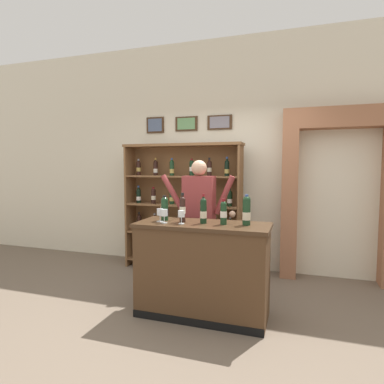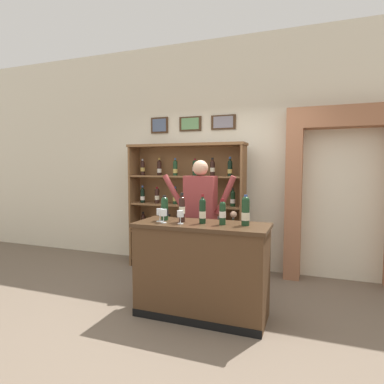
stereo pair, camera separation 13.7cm
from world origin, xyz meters
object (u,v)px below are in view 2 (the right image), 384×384
Objects in this scene: tasting_bottle_grappa at (223,212)px; wine_glass_right at (180,215)px; tasting_bottle_rosso at (182,208)px; wine_glass_spare at (160,213)px; tasting_bottle_brunello at (165,208)px; tasting_counter at (202,270)px; tasting_bottle_super_tuscan at (203,211)px; wine_glass_center at (164,213)px; wine_shelf at (186,205)px; tasting_bottle_prosecco at (246,211)px; shopkeeper at (200,211)px.

wine_glass_right is (-0.42, -0.11, -0.03)m from tasting_bottle_grappa.
tasting_bottle_rosso is 2.21× the size of wine_glass_spare.
wine_glass_spare is (-0.01, -0.10, -0.04)m from tasting_bottle_brunello.
tasting_bottle_brunello reaches higher than tasting_counter.
tasting_bottle_rosso is 1.02× the size of tasting_bottle_super_tuscan.
tasting_bottle_grappa reaches higher than wine_glass_center.
wine_glass_right is 0.27m from wine_glass_spare.
wine_shelf reaches higher than wine_glass_spare.
wine_glass_right is at bearing -76.02° from tasting_bottle_rosso.
tasting_bottle_brunello is 1.03× the size of tasting_bottle_grappa.
tasting_bottle_super_tuscan is (0.46, -0.05, 0.00)m from tasting_bottle_brunello.
tasting_counter is at bearing -62.77° from wine_shelf.
tasting_bottle_prosecco is at bearing 10.41° from wine_glass_center.
shopkeeper is at bearing 110.95° from tasting_bottle_super_tuscan.
wine_glass_center reaches higher than tasting_counter.
wine_shelf reaches higher than tasting_bottle_grappa.
tasting_bottle_super_tuscan is 2.11× the size of wine_glass_center.
tasting_bottle_rosso is 0.25m from wine_glass_spare.
tasting_bottle_rosso is at bearing 179.03° from tasting_counter.
wine_glass_spare is at bearing -165.60° from tasting_bottle_rosso.
tasting_bottle_prosecco is (0.91, -0.01, 0.02)m from tasting_bottle_brunello.
wine_shelf is 1.60m from wine_glass_center.
wine_shelf reaches higher than tasting_bottle_super_tuscan.
tasting_bottle_rosso is 1.01× the size of tasting_bottle_prosecco.
tasting_counter is at bearing -0.97° from tasting_bottle_rosso.
tasting_bottle_rosso is 0.45m from tasting_bottle_grappa.
wine_glass_center is at bearing -177.81° from wine_glass_right.
wine_shelf is at bearing 109.27° from wine_glass_right.
tasting_bottle_brunello is 1.94× the size of wine_glass_spare.
tasting_bottle_grappa is (0.96, -1.44, 0.12)m from wine_shelf.
wine_glass_right is 0.98× the size of wine_glass_spare.
tasting_bottle_brunello reaches higher than tasting_bottle_grappa.
tasting_bottle_super_tuscan is (0.25, -0.65, 0.10)m from shopkeeper.
tasting_bottle_brunello is at bearing 175.79° from tasting_bottle_grappa.
tasting_bottle_prosecco reaches higher than tasting_counter.
tasting_bottle_super_tuscan is at bearing -62.58° from wine_shelf.
wine_shelf is 6.13× the size of tasting_bottle_rosso.
wine_glass_right is at bearing -31.82° from tasting_bottle_brunello.
tasting_bottle_rosso is 0.21m from wine_glass_center.
shopkeeper is 0.93m from tasting_bottle_prosecco.
tasting_bottle_prosecco is 2.13× the size of wine_glass_center.
tasting_bottle_rosso is at bearing -70.31° from wine_shelf.
shopkeeper is 0.78m from wine_glass_center.
tasting_bottle_prosecco is (0.68, 0.03, 0.00)m from tasting_bottle_rosso.
wine_glass_right is (-0.65, -0.15, -0.05)m from tasting_bottle_prosecco.
tasting_counter is 0.76m from wine_glass_spare.
tasting_bottle_prosecco is at bearing 9.64° from tasting_bottle_grappa.
wine_glass_spare is at bearing -96.94° from tasting_bottle_brunello.
wine_shelf is 1.69m from tasting_counter.
tasting_bottle_grappa is 1.87× the size of wine_glass_spare.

